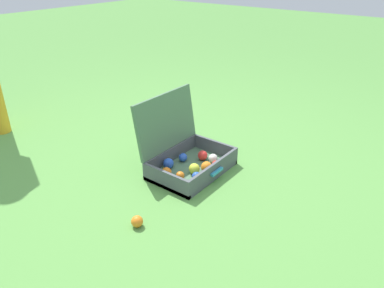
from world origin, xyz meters
TOP-DOWN VIEW (x-y plane):
  - ground_plane at (0.00, 0.00)m, footprint 16.00×16.00m
  - open_suitcase at (0.08, 0.01)m, footprint 0.52×0.44m
  - stray_ball_on_grass at (-0.51, -0.14)m, footprint 0.06×0.06m

SIDE VIEW (x-z plane):
  - ground_plane at x=0.00m, z-range 0.00..0.00m
  - stray_ball_on_grass at x=-0.51m, z-range 0.00..0.06m
  - open_suitcase at x=0.08m, z-range -0.13..0.34m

